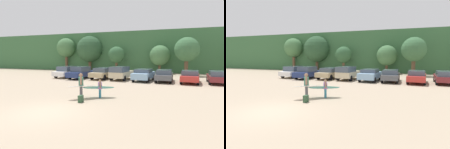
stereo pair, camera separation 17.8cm
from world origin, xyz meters
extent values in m
plane|color=tan|center=(0.00, 0.00, 0.00)|extent=(120.00, 120.00, 0.00)
cube|color=#38663D|center=(0.00, 31.53, 3.74)|extent=(108.00, 12.00, 7.49)
cylinder|color=brown|center=(-14.71, 24.81, 1.50)|extent=(0.56, 0.56, 3.01)
sphere|color=#427042|center=(-14.71, 24.81, 4.62)|extent=(3.79, 3.79, 3.79)
cylinder|color=brown|center=(-9.51, 24.91, 1.09)|extent=(0.55, 0.55, 2.18)
sphere|color=#284C2D|center=(-9.51, 24.91, 4.29)|extent=(4.97, 4.97, 4.97)
cylinder|color=brown|center=(-3.64, 23.55, 0.97)|extent=(0.46, 0.46, 1.93)
sphere|color=#2D5633|center=(-3.64, 23.55, 3.16)|extent=(2.89, 2.89, 2.89)
cylinder|color=brown|center=(3.74, 24.35, 0.80)|extent=(0.43, 0.43, 1.59)
sphere|color=#427042|center=(3.74, 24.35, 3.04)|extent=(3.39, 3.39, 3.39)
cylinder|color=brown|center=(7.81, 22.20, 1.19)|extent=(0.56, 0.56, 2.38)
sphere|color=#38663D|center=(7.81, 22.20, 3.92)|extent=(3.62, 3.62, 3.62)
cube|color=white|center=(-7.86, 14.58, 0.60)|extent=(2.11, 4.77, 0.57)
cube|color=#3F4C5B|center=(-7.87, 14.32, 1.20)|extent=(1.86, 2.44, 0.63)
cylinder|color=black|center=(-8.66, 16.16, 0.31)|extent=(0.25, 0.63, 0.63)
cylinder|color=black|center=(-6.94, 16.09, 0.31)|extent=(0.25, 0.63, 0.63)
cylinder|color=black|center=(-8.79, 13.07, 0.31)|extent=(0.25, 0.63, 0.63)
cylinder|color=black|center=(-7.07, 12.99, 0.31)|extent=(0.25, 0.63, 0.63)
cube|color=navy|center=(-5.36, 13.88, 0.61)|extent=(2.06, 4.79, 0.61)
cube|color=#3F4C5B|center=(-5.37, 13.71, 1.23)|extent=(1.78, 2.41, 0.64)
cylinder|color=black|center=(-6.06, 15.48, 0.30)|extent=(0.26, 0.62, 0.61)
cylinder|color=black|center=(-4.46, 15.38, 0.30)|extent=(0.26, 0.62, 0.61)
cylinder|color=black|center=(-6.25, 12.39, 0.30)|extent=(0.26, 0.62, 0.61)
cylinder|color=black|center=(-4.65, 12.29, 0.30)|extent=(0.26, 0.62, 0.61)
cube|color=tan|center=(-2.44, 14.43, 0.63)|extent=(2.41, 4.69, 0.56)
cube|color=#3F4C5B|center=(-2.45, 14.37, 1.17)|extent=(2.03, 2.67, 0.52)
cylinder|color=black|center=(-3.12, 16.00, 0.36)|extent=(0.30, 0.73, 0.71)
cylinder|color=black|center=(-1.42, 15.80, 0.36)|extent=(0.30, 0.73, 0.71)
cylinder|color=black|center=(-3.46, 13.05, 0.36)|extent=(0.30, 0.73, 0.71)
cylinder|color=black|center=(-1.76, 12.85, 0.36)|extent=(0.30, 0.73, 0.71)
cube|color=beige|center=(0.08, 14.38, 0.68)|extent=(2.35, 4.22, 0.69)
cube|color=#3F4C5B|center=(-0.04, 13.53, 1.35)|extent=(2.00, 2.60, 0.63)
cylinder|color=black|center=(-0.58, 15.81, 0.34)|extent=(0.31, 0.70, 0.68)
cylinder|color=black|center=(1.07, 15.59, 0.34)|extent=(0.31, 0.70, 0.68)
cylinder|color=black|center=(-0.92, 13.18, 0.34)|extent=(0.31, 0.70, 0.68)
cylinder|color=black|center=(0.73, 12.96, 0.34)|extent=(0.31, 0.70, 0.68)
cube|color=#84ADD1|center=(2.80, 14.07, 0.66)|extent=(2.25, 4.33, 0.69)
cube|color=#3F4C5B|center=(2.78, 13.93, 1.21)|extent=(1.91, 2.30, 0.40)
cylinder|color=black|center=(2.08, 15.52, 0.32)|extent=(0.28, 0.65, 0.63)
cylinder|color=black|center=(3.76, 15.36, 0.32)|extent=(0.28, 0.65, 0.63)
cylinder|color=black|center=(1.83, 12.77, 0.32)|extent=(0.28, 0.65, 0.63)
cylinder|color=black|center=(3.51, 12.62, 0.32)|extent=(0.28, 0.65, 0.63)
cube|color=#4C4F54|center=(5.14, 14.21, 0.63)|extent=(1.82, 4.39, 0.55)
cube|color=#3F4C5B|center=(5.14, 13.86, 1.15)|extent=(1.65, 2.20, 0.47)
cylinder|color=black|center=(4.37, 15.66, 0.36)|extent=(0.23, 0.72, 0.72)
cylinder|color=black|center=(5.95, 15.64, 0.36)|extent=(0.23, 0.72, 0.72)
cylinder|color=black|center=(4.33, 12.78, 0.36)|extent=(0.23, 0.72, 0.72)
cylinder|color=black|center=(5.92, 12.76, 0.36)|extent=(0.23, 0.72, 0.72)
cube|color=#B72D28|center=(7.87, 14.02, 0.61)|extent=(2.18, 4.44, 0.56)
cube|color=#3F4C5B|center=(7.84, 13.79, 1.13)|extent=(1.83, 2.19, 0.48)
cylinder|color=black|center=(7.20, 15.51, 0.33)|extent=(0.28, 0.67, 0.66)
cylinder|color=black|center=(8.80, 15.36, 0.33)|extent=(0.28, 0.67, 0.66)
cylinder|color=black|center=(6.93, 12.69, 0.33)|extent=(0.28, 0.67, 0.66)
cylinder|color=black|center=(8.53, 12.54, 0.33)|extent=(0.28, 0.67, 0.66)
cube|color=maroon|center=(10.60, 14.53, 0.60)|extent=(2.07, 4.29, 0.55)
cube|color=#3F4C5B|center=(10.56, 13.89, 1.13)|extent=(1.82, 2.48, 0.50)
cylinder|color=black|center=(9.87, 15.96, 0.32)|extent=(0.26, 0.66, 0.65)
cylinder|color=black|center=(9.70, 13.20, 0.32)|extent=(0.26, 0.66, 0.65)
cylinder|color=#4C4C51|center=(0.31, 3.41, 0.42)|extent=(0.20, 0.20, 0.84)
cylinder|color=#4C4C51|center=(0.16, 3.67, 0.42)|extent=(0.20, 0.20, 0.84)
cube|color=#3F7F66|center=(0.23, 3.54, 1.16)|extent=(0.49, 0.53, 0.64)
sphere|color=#8C664C|center=(0.23, 3.54, 1.61)|extent=(0.27, 0.27, 0.27)
cylinder|color=#8C664C|center=(0.35, 3.34, 1.33)|extent=(0.33, 0.43, 0.67)
cylinder|color=#8C664C|center=(0.12, 3.75, 1.33)|extent=(0.20, 0.20, 0.68)
cylinder|color=teal|center=(1.44, 4.06, 0.31)|extent=(0.14, 0.14, 0.62)
cylinder|color=teal|center=(1.33, 4.26, 0.31)|extent=(0.14, 0.14, 0.62)
cube|color=#9966A5|center=(1.39, 4.16, 0.86)|extent=(0.36, 0.39, 0.47)
sphere|color=#8C664C|center=(1.39, 4.16, 1.19)|extent=(0.20, 0.20, 0.20)
cylinder|color=#8C664C|center=(1.47, 4.01, 0.98)|extent=(0.23, 0.29, 0.51)
cylinder|color=#8C664C|center=(1.30, 4.31, 0.98)|extent=(0.20, 0.24, 0.51)
ellipsoid|color=white|center=(0.31, 3.40, 0.86)|extent=(1.88, 1.55, 0.19)
ellipsoid|color=teal|center=(1.27, 4.17, 0.70)|extent=(2.32, 1.43, 0.33)
cube|color=#2D4C33|center=(0.77, 2.50, 0.23)|extent=(0.24, 0.34, 0.45)
camera|label=1|loc=(6.41, -7.65, 2.91)|focal=29.60mm
camera|label=2|loc=(6.58, -7.59, 2.91)|focal=29.60mm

